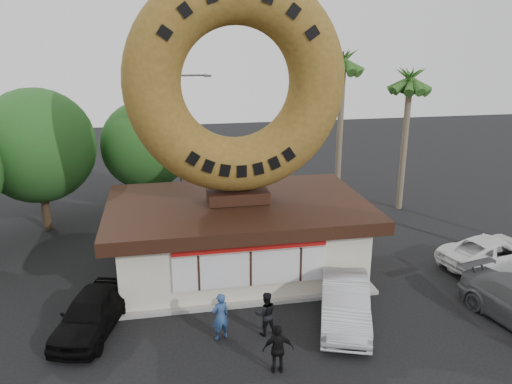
{
  "coord_description": "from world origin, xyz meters",
  "views": [
    {
      "loc": [
        -3.1,
        -14.26,
        10.2
      ],
      "look_at": [
        0.42,
        4.0,
        4.31
      ],
      "focal_mm": 35.0,
      "sensor_mm": 36.0,
      "label": 1
    }
  ],
  "objects_px": {
    "donut_shop": "(238,234)",
    "person_left": "(220,316)",
    "car_silver": "(345,301)",
    "person_right": "(278,349)",
    "street_lamp": "(182,133)",
    "car_black": "(91,313)",
    "car_white": "(493,252)",
    "person_center": "(266,314)",
    "giant_donut": "(236,83)"
  },
  "relations": [
    {
      "from": "person_right",
      "to": "car_black",
      "type": "height_order",
      "value": "person_right"
    },
    {
      "from": "giant_donut",
      "to": "car_white",
      "type": "height_order",
      "value": "giant_donut"
    },
    {
      "from": "donut_shop",
      "to": "person_left",
      "type": "distance_m",
      "value": 5.38
    },
    {
      "from": "person_center",
      "to": "donut_shop",
      "type": "bearing_deg",
      "value": -88.7
    },
    {
      "from": "giant_donut",
      "to": "person_right",
      "type": "relative_size",
      "value": 5.42
    },
    {
      "from": "car_silver",
      "to": "street_lamp",
      "type": "bearing_deg",
      "value": 127.42
    },
    {
      "from": "car_black",
      "to": "car_white",
      "type": "xyz_separation_m",
      "value": [
        17.38,
        1.95,
        -0.02
      ]
    },
    {
      "from": "donut_shop",
      "to": "person_right",
      "type": "xyz_separation_m",
      "value": [
        0.1,
        -7.28,
        -0.93
      ]
    },
    {
      "from": "giant_donut",
      "to": "street_lamp",
      "type": "height_order",
      "value": "giant_donut"
    },
    {
      "from": "donut_shop",
      "to": "car_white",
      "type": "bearing_deg",
      "value": -9.07
    },
    {
      "from": "donut_shop",
      "to": "giant_donut",
      "type": "bearing_deg",
      "value": 90.0
    },
    {
      "from": "street_lamp",
      "to": "person_right",
      "type": "xyz_separation_m",
      "value": [
        1.96,
        -17.29,
        -3.65
      ]
    },
    {
      "from": "person_right",
      "to": "donut_shop",
      "type": "bearing_deg",
      "value": -83.48
    },
    {
      "from": "donut_shop",
      "to": "street_lamp",
      "type": "relative_size",
      "value": 1.4
    },
    {
      "from": "person_right",
      "to": "giant_donut",
      "type": "bearing_deg",
      "value": -83.48
    },
    {
      "from": "donut_shop",
      "to": "car_silver",
      "type": "xyz_separation_m",
      "value": [
        3.21,
        -4.85,
        -0.97
      ]
    },
    {
      "from": "person_center",
      "to": "car_silver",
      "type": "bearing_deg",
      "value": -174.93
    },
    {
      "from": "person_center",
      "to": "giant_donut",
      "type": "bearing_deg",
      "value": -88.71
    },
    {
      "from": "car_silver",
      "to": "car_white",
      "type": "xyz_separation_m",
      "value": [
        8.26,
        3.02,
        -0.08
      ]
    },
    {
      "from": "street_lamp",
      "to": "person_center",
      "type": "distance_m",
      "value": 15.73
    },
    {
      "from": "street_lamp",
      "to": "person_left",
      "type": "bearing_deg",
      "value": -88.42
    },
    {
      "from": "donut_shop",
      "to": "car_silver",
      "type": "relative_size",
      "value": 2.31
    },
    {
      "from": "donut_shop",
      "to": "street_lamp",
      "type": "height_order",
      "value": "street_lamp"
    },
    {
      "from": "car_silver",
      "to": "car_white",
      "type": "relative_size",
      "value": 0.93
    },
    {
      "from": "person_left",
      "to": "car_silver",
      "type": "xyz_separation_m",
      "value": [
        4.64,
        0.26,
        -0.07
      ]
    },
    {
      "from": "person_left",
      "to": "person_center",
      "type": "xyz_separation_m",
      "value": [
        1.6,
        -0.04,
        -0.06
      ]
    },
    {
      "from": "person_right",
      "to": "car_white",
      "type": "distance_m",
      "value": 12.6
    },
    {
      "from": "street_lamp",
      "to": "person_left",
      "type": "relative_size",
      "value": 4.6
    },
    {
      "from": "car_silver",
      "to": "person_right",
      "type": "bearing_deg",
      "value": -123.35
    },
    {
      "from": "donut_shop",
      "to": "street_lamp",
      "type": "xyz_separation_m",
      "value": [
        -1.86,
        10.02,
        2.72
      ]
    },
    {
      "from": "donut_shop",
      "to": "person_left",
      "type": "height_order",
      "value": "donut_shop"
    },
    {
      "from": "giant_donut",
      "to": "car_white",
      "type": "xyz_separation_m",
      "value": [
        11.47,
        -1.85,
        -7.6
      ]
    },
    {
      "from": "donut_shop",
      "to": "car_white",
      "type": "height_order",
      "value": "donut_shop"
    },
    {
      "from": "person_left",
      "to": "person_right",
      "type": "relative_size",
      "value": 1.04
    },
    {
      "from": "car_silver",
      "to": "car_white",
      "type": "distance_m",
      "value": 8.8
    },
    {
      "from": "donut_shop",
      "to": "car_black",
      "type": "height_order",
      "value": "donut_shop"
    },
    {
      "from": "donut_shop",
      "to": "person_right",
      "type": "bearing_deg",
      "value": -89.18
    },
    {
      "from": "donut_shop",
      "to": "person_center",
      "type": "height_order",
      "value": "donut_shop"
    },
    {
      "from": "person_left",
      "to": "car_black",
      "type": "xyz_separation_m",
      "value": [
        -4.47,
        1.32,
        -0.13
      ]
    },
    {
      "from": "giant_donut",
      "to": "street_lamp",
      "type": "distance_m",
      "value": 10.87
    },
    {
      "from": "car_black",
      "to": "person_left",
      "type": "bearing_deg",
      "value": -0.42
    },
    {
      "from": "street_lamp",
      "to": "car_black",
      "type": "distance_m",
      "value": 14.86
    },
    {
      "from": "donut_shop",
      "to": "car_white",
      "type": "relative_size",
      "value": 2.15
    },
    {
      "from": "person_left",
      "to": "person_right",
      "type": "xyz_separation_m",
      "value": [
        1.54,
        -2.17,
        -0.03
      ]
    },
    {
      "from": "street_lamp",
      "to": "car_silver",
      "type": "distance_m",
      "value": 16.13
    },
    {
      "from": "giant_donut",
      "to": "person_center",
      "type": "bearing_deg",
      "value": -88.23
    },
    {
      "from": "donut_shop",
      "to": "person_left",
      "type": "xyz_separation_m",
      "value": [
        -1.44,
        -5.11,
        -0.9
      ]
    },
    {
      "from": "person_right",
      "to": "car_silver",
      "type": "relative_size",
      "value": 0.34
    },
    {
      "from": "person_right",
      "to": "car_silver",
      "type": "xyz_separation_m",
      "value": [
        3.1,
        2.43,
        -0.04
      ]
    },
    {
      "from": "person_left",
      "to": "car_silver",
      "type": "relative_size",
      "value": 0.36
    }
  ]
}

